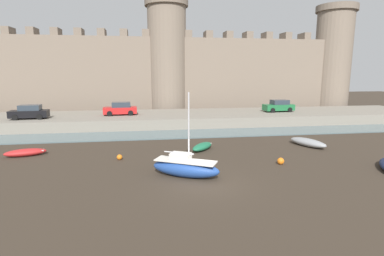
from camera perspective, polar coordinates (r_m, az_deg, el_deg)
The scene contains 13 objects.
ground_plane at distance 18.49m, azimuth 2.49°, elevation -10.44°, with size 160.00×160.00×0.00m, color #382D23.
water_channel at distance 32.42m, azimuth -2.47°, elevation -1.17°, with size 80.00×4.50×0.10m, color slate.
quay_road at distance 39.41m, azimuth -3.61°, elevation 1.81°, with size 68.75×10.00×1.33m, color gray.
castle at distance 48.50m, azimuth -4.72°, elevation 11.51°, with size 63.40×6.64×20.56m.
sailboat_foreground_centre at distance 19.34m, azimuth -1.30°, elevation -7.46°, with size 4.59×3.30×5.44m.
rowboat_midflat_right at distance 25.92m, azimuth 1.98°, elevation -3.53°, with size 2.60×2.84×0.61m.
rowboat_foreground_right at distance 27.53m, azimuth -29.14°, elevation -4.06°, with size 3.23×1.76×0.59m.
rowboat_foreground_left at distance 29.16m, azimuth 21.20°, elevation -2.55°, with size 2.59×3.85×0.72m.
mooring_buoy_near_shore at distance 23.75m, azimuth -13.64°, elevation -5.42°, with size 0.42×0.42×0.42m, color orange.
mooring_buoy_off_centre at distance 22.90m, azimuth 16.54°, elevation -6.06°, with size 0.50×0.50×0.50m, color orange.
car_quay_west at distance 38.88m, azimuth -13.48°, elevation 3.57°, with size 4.21×2.10×1.62m.
car_quay_east at distance 42.78m, azimuth 16.19°, elevation 4.05°, with size 4.21×2.10×1.62m.
car_quay_centre_west at distance 39.37m, azimuth -28.57°, elevation 2.66°, with size 4.21×2.10×1.62m.
Camera 1 is at (-3.36, -16.94, 6.61)m, focal length 28.00 mm.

